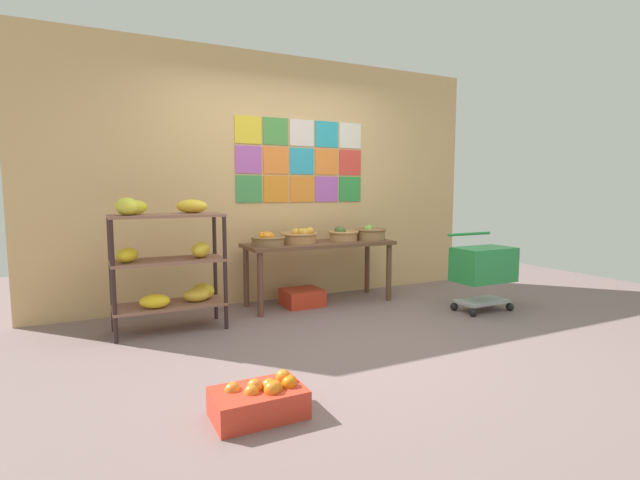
% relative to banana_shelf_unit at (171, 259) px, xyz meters
% --- Properties ---
extents(ground, '(9.24, 9.24, 0.00)m').
position_rel_banana_shelf_unit_xyz_m(ground, '(1.27, -0.93, -0.64)').
color(ground, slate).
extents(back_wall_with_art, '(5.11, 0.07, 2.71)m').
position_rel_banana_shelf_unit_xyz_m(back_wall_with_art, '(1.27, 0.72, 0.72)').
color(back_wall_with_art, '#DBAE73').
rests_on(back_wall_with_art, ground).
extents(banana_shelf_unit, '(0.94, 0.43, 1.18)m').
position_rel_banana_shelf_unit_xyz_m(banana_shelf_unit, '(0.00, 0.00, 0.00)').
color(banana_shelf_unit, '#311F1E').
rests_on(banana_shelf_unit, ground).
extents(display_table, '(1.63, 0.57, 0.67)m').
position_rel_banana_shelf_unit_xyz_m(display_table, '(1.59, 0.30, -0.05)').
color(display_table, brown).
rests_on(display_table, ground).
extents(fruit_basket_centre, '(0.39, 0.39, 0.16)m').
position_rel_banana_shelf_unit_xyz_m(fruit_basket_centre, '(1.38, 0.35, 0.10)').
color(fruit_basket_centre, '#B67F4D').
rests_on(fruit_basket_centre, display_table).
extents(fruit_basket_right, '(0.35, 0.35, 0.16)m').
position_rel_banana_shelf_unit_xyz_m(fruit_basket_right, '(1.91, 0.33, 0.10)').
color(fruit_basket_right, tan).
rests_on(fruit_basket_right, display_table).
extents(fruit_basket_back_left, '(0.35, 0.35, 0.17)m').
position_rel_banana_shelf_unit_xyz_m(fruit_basket_back_left, '(2.22, 0.26, 0.11)').
color(fruit_basket_back_left, olive).
rests_on(fruit_basket_back_left, display_table).
extents(fruit_basket_left, '(0.35, 0.35, 0.14)m').
position_rel_banana_shelf_unit_xyz_m(fruit_basket_left, '(0.99, 0.25, 0.10)').
color(fruit_basket_left, olive).
rests_on(fruit_basket_left, display_table).
extents(produce_crate_under_table, '(0.40, 0.36, 0.18)m').
position_rel_banana_shelf_unit_xyz_m(produce_crate_under_table, '(1.38, 0.28, -0.55)').
color(produce_crate_under_table, red).
rests_on(produce_crate_under_table, ground).
extents(orange_crate_foreground, '(0.50, 0.32, 0.21)m').
position_rel_banana_shelf_unit_xyz_m(orange_crate_foreground, '(0.16, -1.85, -0.55)').
color(orange_crate_foreground, red).
rests_on(orange_crate_foreground, ground).
extents(shopping_cart, '(0.60, 0.41, 0.79)m').
position_rel_banana_shelf_unit_xyz_m(shopping_cart, '(2.96, -0.73, -0.19)').
color(shopping_cart, black).
rests_on(shopping_cart, ground).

